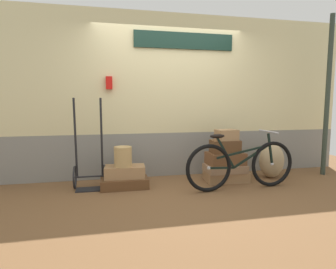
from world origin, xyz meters
TOP-DOWN VIEW (x-y plane):
  - ground at (0.00, 0.00)m, footprint 8.47×5.20m
  - station_building at (0.01, 0.85)m, footprint 6.47×0.74m
  - suitcase_0 at (-0.81, 0.20)m, footprint 0.70×0.37m
  - suitcase_1 at (-0.80, 0.24)m, footprint 0.61×0.36m
  - suitcase_2 at (0.82, 0.24)m, footprint 0.69×0.48m
  - suitcase_3 at (0.79, 0.19)m, footprint 0.64×0.41m
  - suitcase_4 at (0.80, 0.22)m, footprint 0.59×0.40m
  - suitcase_5 at (0.78, 0.20)m, footprint 0.46×0.30m
  - suitcase_6 at (0.80, 0.18)m, footprint 0.34×0.25m
  - wicker_basket at (-0.82, 0.21)m, footprint 0.26×0.26m
  - luggage_trolley at (-1.31, 0.30)m, footprint 0.46×0.39m
  - burlap_sack at (1.65, 0.25)m, footprint 0.42×0.35m
  - bicycle at (0.85, -0.22)m, footprint 1.71×0.46m

SIDE VIEW (x-z plane):
  - ground at x=0.00m, z-range -0.06..0.00m
  - suitcase_0 at x=-0.81m, z-range 0.00..0.15m
  - suitcase_2 at x=0.82m, z-range 0.00..0.16m
  - suitcase_3 at x=0.79m, z-range 0.16..0.28m
  - suitcase_1 at x=-0.80m, z-range 0.15..0.32m
  - luggage_trolley at x=-1.31m, z-range -0.38..0.95m
  - burlap_sack at x=1.65m, z-range 0.00..0.58m
  - bicycle at x=0.85m, z-range -0.06..0.79m
  - suitcase_4 at x=0.80m, z-range 0.28..0.47m
  - wicker_basket at x=-0.82m, z-range 0.32..0.62m
  - suitcase_5 at x=0.78m, z-range 0.47..0.67m
  - suitcase_6 at x=0.80m, z-range 0.67..0.84m
  - station_building at x=0.01m, z-range 0.00..2.74m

